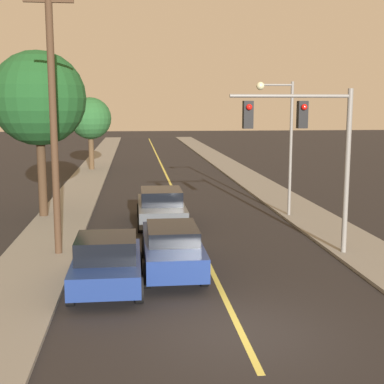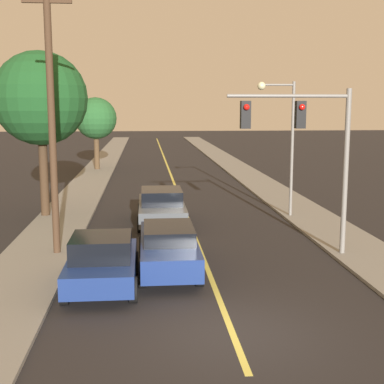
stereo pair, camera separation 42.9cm
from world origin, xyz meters
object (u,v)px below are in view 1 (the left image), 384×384
(tree_left_near, at_px, (39,99))
(tree_left_far, at_px, (90,119))
(car_near_lane_second, at_px, (161,206))
(streetlamp_right, at_px, (282,129))
(car_outer_lane_front, at_px, (107,262))
(car_near_lane_front, at_px, (172,246))
(traffic_signal_mast, at_px, (309,137))
(utility_pole_left, at_px, (53,117))

(tree_left_near, bearing_deg, tree_left_far, 87.47)
(car_near_lane_second, xyz_separation_m, streetlamp_right, (5.57, 0.93, 3.31))
(car_outer_lane_front, distance_m, streetlamp_right, 12.28)
(car_outer_lane_front, bearing_deg, car_near_lane_front, 37.41)
(car_near_lane_second, distance_m, traffic_signal_mast, 7.98)
(tree_left_far, bearing_deg, utility_pole_left, -88.28)
(tree_left_far, bearing_deg, car_near_lane_front, -80.47)
(car_near_lane_front, relative_size, car_near_lane_second, 1.03)
(car_near_lane_front, distance_m, car_outer_lane_front, 2.45)
(car_near_lane_front, height_order, utility_pole_left, utility_pole_left)
(traffic_signal_mast, bearing_deg, car_near_lane_front, -166.26)
(traffic_signal_mast, bearing_deg, tree_left_near, 143.20)
(traffic_signal_mast, distance_m, utility_pole_left, 8.55)
(car_outer_lane_front, xyz_separation_m, tree_left_near, (-3.40, 10.14, 4.66))
(car_near_lane_front, bearing_deg, tree_left_near, 121.70)
(car_near_lane_second, bearing_deg, tree_left_near, 159.91)
(utility_pole_left, xyz_separation_m, tree_left_near, (-1.56, 6.58, 0.69))
(traffic_signal_mast, relative_size, tree_left_near, 0.75)
(car_outer_lane_front, distance_m, tree_left_near, 11.67)
(car_near_lane_second, distance_m, streetlamp_right, 6.55)
(tree_left_near, bearing_deg, streetlamp_right, -5.35)
(car_outer_lane_front, xyz_separation_m, streetlamp_right, (7.52, 9.12, 3.32))
(car_near_lane_second, distance_m, car_outer_lane_front, 8.42)
(car_near_lane_front, bearing_deg, utility_pole_left, 151.26)
(car_near_lane_second, relative_size, traffic_signal_mast, 0.88)
(streetlamp_right, bearing_deg, tree_left_near, 174.65)
(traffic_signal_mast, height_order, tree_left_far, tree_left_far)
(car_near_lane_front, height_order, tree_left_far, tree_left_far)
(car_near_lane_front, bearing_deg, streetlamp_right, 53.87)
(car_near_lane_front, xyz_separation_m, streetlamp_right, (5.57, 7.63, 3.32))
(traffic_signal_mast, relative_size, streetlamp_right, 0.92)
(car_near_lane_second, height_order, streetlamp_right, streetlamp_right)
(car_near_lane_front, relative_size, car_outer_lane_front, 1.27)
(car_near_lane_second, relative_size, utility_pole_left, 0.55)
(traffic_signal_mast, distance_m, streetlamp_right, 6.55)
(car_near_lane_second, xyz_separation_m, car_outer_lane_front, (-1.95, -8.19, -0.01))
(car_near_lane_second, bearing_deg, traffic_signal_mast, -49.81)
(car_near_lane_front, distance_m, traffic_signal_mast, 5.86)
(car_outer_lane_front, xyz_separation_m, tree_left_far, (-2.59, 28.51, 3.35))
(streetlamp_right, height_order, utility_pole_left, utility_pole_left)
(utility_pole_left, relative_size, tree_left_near, 1.20)
(car_near_lane_second, distance_m, tree_left_near, 7.35)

